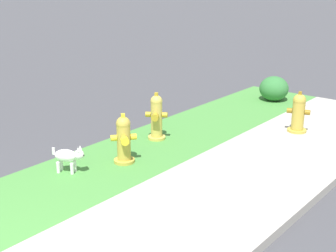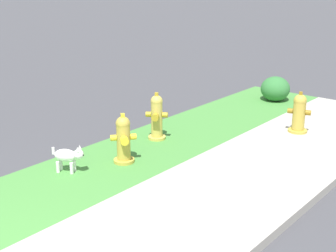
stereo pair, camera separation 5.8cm
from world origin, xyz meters
name	(u,v)px [view 1 (the left image)]	position (x,y,z in m)	size (l,w,h in m)	color
fire_hydrant_far_end	(298,113)	(6.51, 0.26, 0.35)	(0.38, 0.40, 0.73)	gold
fire_hydrant_by_grass_verge	(124,139)	(3.58, 1.63, 0.36)	(0.35, 0.35, 0.76)	gold
fire_hydrant_at_driveway	(156,117)	(4.65, 1.92, 0.39)	(0.34, 0.36, 0.81)	gold
small_white_dog	(68,156)	(2.83, 1.97, 0.24)	(0.32, 0.43, 0.41)	white
shrub_bush_near_lamp	(274,89)	(8.13, 1.57, 0.27)	(0.63, 0.63, 0.53)	#337538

